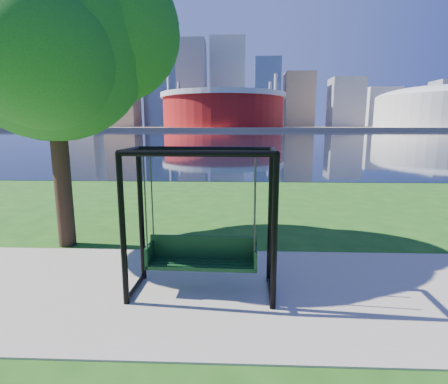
{
  "coord_description": "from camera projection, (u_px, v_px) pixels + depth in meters",
  "views": [
    {
      "loc": [
        0.36,
        -6.38,
        2.95
      ],
      "look_at": [
        0.1,
        0.0,
        1.74
      ],
      "focal_mm": 28.0,
      "sensor_mm": 36.0,
      "label": 1
    }
  ],
  "objects": [
    {
      "name": "ground",
      "position": [
        219.0,
        279.0,
        6.83
      ],
      "size": [
        900.0,
        900.0,
        0.0
      ],
      "primitive_type": "plane",
      "color": "#1E5114",
      "rests_on": "ground"
    },
    {
      "name": "path",
      "position": [
        217.0,
        290.0,
        6.34
      ],
      "size": [
        120.0,
        4.0,
        0.03
      ],
      "primitive_type": "cube",
      "color": "#9E937F",
      "rests_on": "ground"
    },
    {
      "name": "river",
      "position": [
        237.0,
        136.0,
        106.96
      ],
      "size": [
        900.0,
        180.0,
        0.02
      ],
      "primitive_type": "cube",
      "color": "black",
      "rests_on": "ground"
    },
    {
      "name": "far_bank",
      "position": [
        238.0,
        128.0,
        307.02
      ],
      "size": [
        900.0,
        228.0,
        2.0
      ],
      "primitive_type": "cube",
      "color": "#937F60",
      "rests_on": "ground"
    },
    {
      "name": "stadium",
      "position": [
        223.0,
        109.0,
        235.26
      ],
      "size": [
        83.0,
        83.0,
        32.0
      ],
      "color": "maroon",
      "rests_on": "far_bank"
    },
    {
      "name": "arena",
      "position": [
        443.0,
        106.0,
        229.17
      ],
      "size": [
        84.0,
        84.0,
        26.56
      ],
      "color": "beige",
      "rests_on": "far_bank"
    },
    {
      "name": "skyline",
      "position": [
        234.0,
        89.0,
        313.83
      ],
      "size": [
        392.0,
        66.0,
        96.5
      ],
      "color": "gray",
      "rests_on": "far_bank"
    },
    {
      "name": "swing",
      "position": [
        202.0,
        225.0,
        6.05
      ],
      "size": [
        2.55,
        1.16,
        2.59
      ],
      "rotation": [
        0.0,
        0.0,
        -0.03
      ],
      "color": "black",
      "rests_on": "ground"
    },
    {
      "name": "park_tree",
      "position": [
        49.0,
        37.0,
        7.92
      ],
      "size": [
        5.71,
        5.16,
        7.09
      ],
      "color": "black",
      "rests_on": "ground"
    }
  ]
}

